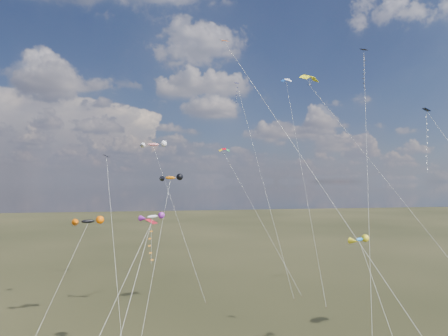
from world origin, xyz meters
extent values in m
cube|color=black|center=(22.26, 18.53, 37.58)|extent=(1.39, 1.37, 0.32)
cylinder|color=silver|center=(16.02, 7.70, 18.79)|extent=(12.51, 21.69, 37.59)
cube|color=#131352|center=(6.32, 36.76, 36.01)|extent=(0.94, 0.91, 0.33)
cylinder|color=silver|center=(8.33, 27.35, 18.00)|extent=(4.06, 18.84, 36.02)
cube|color=#332316|center=(10.34, 17.94, 0.06)|extent=(0.10, 0.10, 0.12)
cube|color=black|center=(-16.34, 21.64, 20.72)|extent=(0.94, 1.00, 0.38)
cylinder|color=silver|center=(-14.80, 14.29, 10.36)|extent=(3.09, 14.71, 20.74)
cube|color=red|center=(-10.34, 4.31, 13.03)|extent=(1.32, 1.36, 0.47)
cylinder|color=silver|center=(-13.55, -0.26, 6.51)|extent=(6.47, 9.17, 13.04)
cube|color=#071146|center=(18.51, 0.17, 24.79)|extent=(0.74, 0.80, 0.35)
cube|color=#D34A00|center=(-2.38, 6.14, 32.88)|extent=(1.03, 0.98, 0.37)
cylinder|color=silver|center=(3.89, -5.49, 16.44)|extent=(12.56, 23.30, 32.89)
cylinder|color=silver|center=(16.60, 1.36, 15.30)|extent=(14.06, 17.77, 30.62)
cylinder|color=silver|center=(15.05, 25.77, 18.78)|extent=(3.64, 24.46, 37.57)
cube|color=#332316|center=(13.24, 13.55, 0.06)|extent=(0.10, 0.10, 0.12)
cylinder|color=silver|center=(7.39, 25.05, 11.39)|extent=(9.51, 11.59, 22.79)
cube|color=#332316|center=(12.13, 19.27, 0.06)|extent=(0.10, 0.10, 0.12)
ellipsoid|color=black|center=(-18.00, 16.06, 12.05)|extent=(3.46, 2.00, 1.17)
cylinder|color=silver|center=(-20.30, 12.63, 6.02)|extent=(4.63, 6.88, 12.06)
ellipsoid|color=orange|center=(-7.58, 17.13, 17.60)|extent=(3.01, 1.81, 1.04)
cylinder|color=silver|center=(-9.52, 11.22, 8.80)|extent=(3.91, 11.84, 17.62)
ellipsoid|color=silver|center=(-10.28, 2.18, 13.70)|extent=(2.41, 2.33, 0.66)
cylinder|color=silver|center=(-12.36, -3.49, 6.85)|extent=(4.19, 11.36, 13.72)
ellipsoid|color=red|center=(-9.49, 33.09, 23.54)|extent=(4.03, 1.29, 1.29)
cylinder|color=silver|center=(-5.96, 25.91, 11.77)|extent=(7.10, 14.39, 23.55)
cube|color=#332316|center=(-2.42, 18.73, 0.06)|extent=(0.10, 0.10, 0.12)
ellipsoid|color=blue|center=(10.47, 0.16, 11.19)|extent=(2.21, 1.56, 0.84)
cylinder|color=silver|center=(10.63, -3.39, 5.59)|extent=(0.34, 7.13, 11.20)
camera|label=1|loc=(-11.23, -37.10, 17.06)|focal=32.00mm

